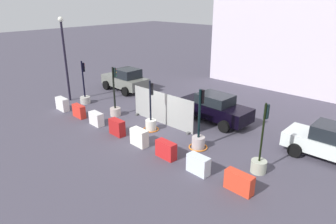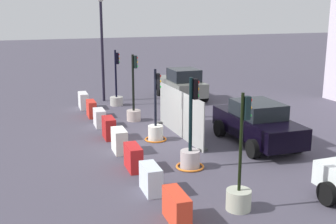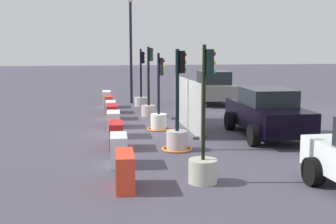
{
  "view_description": "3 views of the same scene",
  "coord_description": "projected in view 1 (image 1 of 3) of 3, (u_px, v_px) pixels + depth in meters",
  "views": [
    {
      "loc": [
        11.36,
        -10.49,
        7.06
      ],
      "look_at": [
        1.07,
        0.64,
        1.29
      ],
      "focal_mm": 32.27,
      "sensor_mm": 36.0,
      "label": 1
    },
    {
      "loc": [
        15.69,
        -5.0,
        5.21
      ],
      "look_at": [
        0.64,
        0.67,
        1.29
      ],
      "focal_mm": 45.92,
      "sensor_mm": 36.0,
      "label": 2
    },
    {
      "loc": [
        15.91,
        -1.99,
        3.1
      ],
      "look_at": [
        2.28,
        0.35,
        1.02
      ],
      "focal_mm": 46.17,
      "sensor_mm": 36.0,
      "label": 3
    }
  ],
  "objects": [
    {
      "name": "ground_plane",
      "position": [
        146.0,
        132.0,
        16.91
      ],
      "size": [
        120.0,
        120.0,
        0.0
      ],
      "primitive_type": "plane",
      "color": "#474251"
    },
    {
      "name": "traffic_light_0",
      "position": [
        85.0,
        96.0,
        21.35
      ],
      "size": [
        0.7,
        0.7,
        3.02
      ],
      "color": "#B1AFA7",
      "rests_on": "ground_plane"
    },
    {
      "name": "traffic_light_1",
      "position": [
        115.0,
        107.0,
        19.09
      ],
      "size": [
        0.67,
        0.67,
        3.13
      ],
      "color": "#BBAAA2",
      "rests_on": "ground_plane"
    },
    {
      "name": "traffic_light_2",
      "position": [
        151.0,
        122.0,
        17.03
      ],
      "size": [
        0.89,
        0.89,
        2.89
      ],
      "color": "silver",
      "rests_on": "ground_plane"
    },
    {
      "name": "traffic_light_3",
      "position": [
        199.0,
        138.0,
        14.95
      ],
      "size": [
        0.95,
        0.95,
        3.05
      ],
      "color": "#BCAEAD",
      "rests_on": "ground_plane"
    },
    {
      "name": "traffic_light_4",
      "position": [
        259.0,
        161.0,
        12.86
      ],
      "size": [
        0.67,
        0.67,
        3.16
      ],
      "color": "#AFB49F",
      "rests_on": "ground_plane"
    },
    {
      "name": "construction_barrier_0",
      "position": [
        62.0,
        104.0,
        20.05
      ],
      "size": [
        1.12,
        0.47,
        0.84
      ],
      "color": "silver",
      "rests_on": "ground_plane"
    },
    {
      "name": "construction_barrier_1",
      "position": [
        79.0,
        111.0,
        18.87
      ],
      "size": [
        1.04,
        0.42,
        0.8
      ],
      "color": "red",
      "rests_on": "ground_plane"
    },
    {
      "name": "construction_barrier_2",
      "position": [
        96.0,
        119.0,
        17.71
      ],
      "size": [
        0.99,
        0.48,
        0.78
      ],
      "color": "silver",
      "rests_on": "ground_plane"
    },
    {
      "name": "construction_barrier_3",
      "position": [
        117.0,
        127.0,
        16.43
      ],
      "size": [
        1.0,
        0.46,
        0.87
      ],
      "color": "#AF1C1C",
      "rests_on": "ground_plane"
    },
    {
      "name": "construction_barrier_4",
      "position": [
        139.0,
        137.0,
        15.24
      ],
      "size": [
        1.0,
        0.49,
        0.88
      ],
      "color": "white",
      "rests_on": "ground_plane"
    },
    {
      "name": "construction_barrier_5",
      "position": [
        166.0,
        150.0,
        14.06
      ],
      "size": [
        1.06,
        0.47,
        0.82
      ],
      "color": "red",
      "rests_on": "ground_plane"
    },
    {
      "name": "construction_barrier_6",
      "position": [
        198.0,
        165.0,
        12.83
      ],
      "size": [
        1.03,
        0.49,
        0.82
      ],
      "color": "silver",
      "rests_on": "ground_plane"
    },
    {
      "name": "construction_barrier_7",
      "position": [
        239.0,
        182.0,
        11.61
      ],
      "size": [
        1.17,
        0.45,
        0.81
      ],
      "color": "red",
      "rests_on": "ground_plane"
    },
    {
      "name": "car_grey_saloon",
      "position": [
        125.0,
        80.0,
        24.14
      ],
      "size": [
        4.11,
        2.24,
        1.82
      ],
      "color": "slate",
      "rests_on": "ground_plane"
    },
    {
      "name": "car_white_van",
      "position": [
        332.0,
        143.0,
        13.84
      ],
      "size": [
        4.08,
        2.09,
        1.65
      ],
      "color": "silver",
      "rests_on": "ground_plane"
    },
    {
      "name": "car_black_sedan",
      "position": [
        214.0,
        108.0,
        18.13
      ],
      "size": [
        4.57,
        2.25,
        1.69
      ],
      "color": "black",
      "rests_on": "ground_plane"
    },
    {
      "name": "building_main_facade",
      "position": [
        322.0,
        10.0,
        23.67
      ],
      "size": [
        16.13,
        7.5,
        12.16
      ],
      "color": "silver",
      "rests_on": "ground_plane"
    },
    {
      "name": "street_lamp_post",
      "position": [
        64.0,
        51.0,
        20.87
      ],
      "size": [
        0.36,
        0.36,
        5.87
      ],
      "color": "black",
      "rests_on": "ground_plane"
    },
    {
      "name": "site_fence_panel",
      "position": [
        162.0,
        109.0,
        17.75
      ],
      "size": [
        4.68,
        0.5,
        1.91
      ],
      "color": "#9B9D99",
      "rests_on": "ground_plane"
    }
  ]
}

